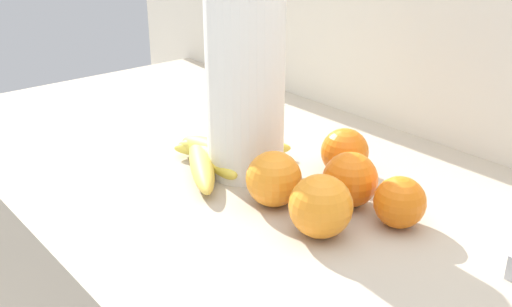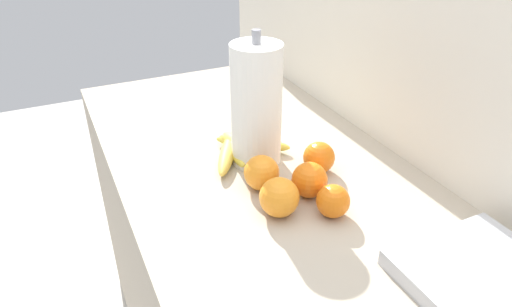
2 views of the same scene
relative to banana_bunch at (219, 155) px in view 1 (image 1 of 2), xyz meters
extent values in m
cube|color=silver|center=(0.32, 0.38, -0.24)|extent=(2.26, 0.06, 1.30)
ellipsoid|color=#E8C44C|center=(0.01, -0.04, 0.00)|extent=(0.19, 0.13, 0.04)
ellipsoid|color=#E9D64C|center=(0.00, -0.02, 0.00)|extent=(0.16, 0.06, 0.04)
ellipsoid|color=#E3D54C|center=(0.00, 0.00, 0.00)|extent=(0.18, 0.06, 0.04)
ellipsoid|color=#E0C54C|center=(0.00, 0.01, 0.00)|extent=(0.17, 0.09, 0.03)
ellipsoid|color=#E3CE4C|center=(-0.01, 0.02, 0.00)|extent=(0.16, 0.13, 0.04)
ellipsoid|color=#E4D24C|center=(-0.01, 0.04, 0.00)|extent=(0.15, 0.17, 0.03)
sphere|color=orange|center=(0.22, 0.06, 0.02)|extent=(0.08, 0.08, 0.08)
sphere|color=orange|center=(0.15, -0.02, 0.02)|extent=(0.08, 0.08, 0.08)
sphere|color=orange|center=(0.15, 0.13, 0.02)|extent=(0.07, 0.07, 0.07)
sphere|color=orange|center=(0.30, 0.07, 0.02)|extent=(0.07, 0.07, 0.07)
sphere|color=orange|center=(0.25, -0.03, 0.02)|extent=(0.08, 0.08, 0.08)
cylinder|color=white|center=(0.04, 0.02, 0.12)|extent=(0.12, 0.12, 0.29)
cylinder|color=gray|center=(0.04, 0.02, 0.14)|extent=(0.02, 0.02, 0.32)
camera|label=1|loc=(0.70, -0.51, 0.38)|focal=41.88mm
camera|label=2|loc=(0.91, -0.39, 0.56)|focal=32.35mm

